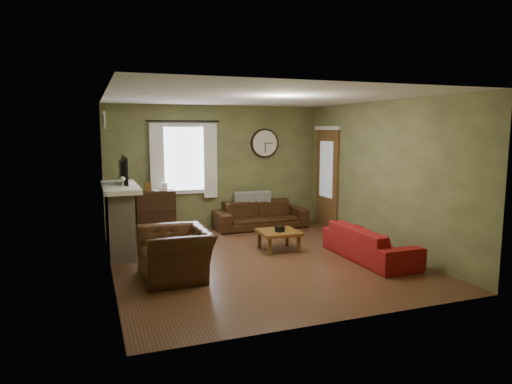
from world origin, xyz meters
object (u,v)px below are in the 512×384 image
object	(u,v)px
sofa_red	(370,243)
sofa_brown	(261,215)
coffee_table	(278,241)
armchair	(176,254)
bookshelf	(156,213)

from	to	relation	value
sofa_red	sofa_brown	bearing A→B (deg)	16.28
sofa_red	coffee_table	xyz separation A→B (m)	(-1.19, 1.00, -0.09)
armchair	coffee_table	world-z (taller)	armchair
bookshelf	sofa_red	xyz separation A→B (m)	(3.03, -2.92, -0.18)
bookshelf	sofa_brown	xyz separation A→B (m)	(2.20, -0.09, -0.16)
bookshelf	armchair	distance (m)	2.76
sofa_brown	sofa_red	world-z (taller)	sofa_brown
bookshelf	coffee_table	size ratio (longest dim) A/B	1.35
sofa_brown	bookshelf	bearing A→B (deg)	177.77
bookshelf	sofa_red	size ratio (longest dim) A/B	0.48
bookshelf	coffee_table	xyz separation A→B (m)	(1.84, -1.92, -0.27)
bookshelf	sofa_brown	bearing A→B (deg)	-2.23
sofa_brown	sofa_red	distance (m)	2.95
bookshelf	armchair	xyz separation A→B (m)	(-0.11, -2.76, -0.10)
sofa_red	coffee_table	size ratio (longest dim) A/B	2.79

